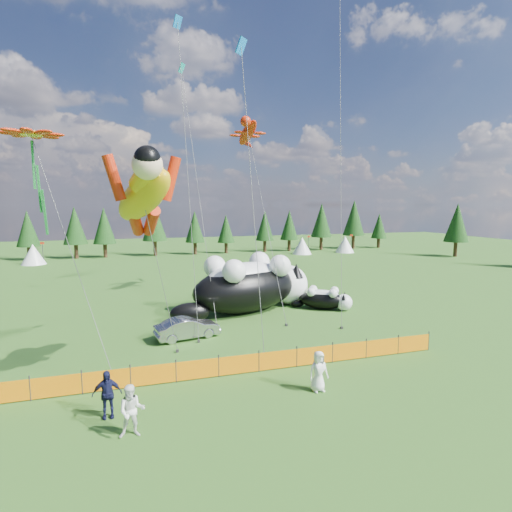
# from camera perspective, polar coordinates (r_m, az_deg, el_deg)

# --- Properties ---
(ground) EXTENTS (160.00, 160.00, 0.00)m
(ground) POSITION_cam_1_polar(r_m,az_deg,el_deg) (22.83, -4.38, -13.58)
(ground) COLOR #0D370A
(ground) RESTS_ON ground
(safety_fence) EXTENTS (22.06, 0.06, 1.10)m
(safety_fence) POSITION_cam_1_polar(r_m,az_deg,el_deg) (19.94, -2.44, -15.21)
(safety_fence) COLOR #262626
(safety_fence) RESTS_ON ground
(tree_line) EXTENTS (90.00, 4.00, 8.00)m
(tree_line) POSITION_cam_1_polar(r_m,az_deg,el_deg) (66.12, -12.99, 3.54)
(tree_line) COLOR black
(tree_line) RESTS_ON ground
(festival_tents) EXTENTS (50.00, 3.20, 2.80)m
(festival_tents) POSITION_cam_1_polar(r_m,az_deg,el_deg) (63.16, -2.59, 1.18)
(festival_tents) COLOR white
(festival_tents) RESTS_ON ground
(cat_large) EXTENTS (11.67, 7.02, 4.36)m
(cat_large) POSITION_cam_1_polar(r_m,az_deg,el_deg) (30.76, -0.56, -4.06)
(cat_large) COLOR black
(cat_large) RESTS_ON ground
(cat_small) EXTENTS (4.25, 3.43, 1.74)m
(cat_small) POSITION_cam_1_polar(r_m,az_deg,el_deg) (31.92, 9.81, -6.03)
(cat_small) COLOR black
(cat_small) RESTS_ON ground
(car) EXTENTS (4.14, 2.18, 1.30)m
(car) POSITION_cam_1_polar(r_m,az_deg,el_deg) (25.16, -9.76, -10.11)
(car) COLOR #A7A8AC
(car) RESTS_ON ground
(spectator_b) EXTENTS (0.96, 0.61, 1.90)m
(spectator_b) POSITION_cam_1_polar(r_m,az_deg,el_deg) (15.64, -17.34, -20.38)
(spectator_b) COLOR white
(spectator_b) RESTS_ON ground
(spectator_c) EXTENTS (1.11, 0.58, 1.87)m
(spectator_c) POSITION_cam_1_polar(r_m,az_deg,el_deg) (17.14, -20.52, -18.01)
(spectator_c) COLOR #121433
(spectator_c) RESTS_ON ground
(spectator_e) EXTENTS (0.89, 0.58, 1.80)m
(spectator_e) POSITION_cam_1_polar(r_m,az_deg,el_deg) (18.39, 8.92, -15.95)
(spectator_e) COLOR white
(spectator_e) RESTS_ON ground
(superhero_kite) EXTENTS (6.36, 6.55, 11.04)m
(superhero_kite) POSITION_cam_1_polar(r_m,az_deg,el_deg) (19.09, -15.80, 8.22)
(superhero_kite) COLOR #DBA60B
(superhero_kite) RESTS_ON ground
(gecko_kite) EXTENTS (3.09, 13.62, 17.74)m
(gecko_kite) POSITION_cam_1_polar(r_m,az_deg,el_deg) (36.85, -1.21, 17.14)
(gecko_kite) COLOR red
(gecko_kite) RESTS_ON ground
(flower_kite) EXTENTS (5.59, 6.20, 12.71)m
(flower_kite) POSITION_cam_1_polar(r_m,az_deg,el_deg) (23.18, -29.39, 14.57)
(flower_kite) COLOR red
(flower_kite) RESTS_ON ground
(diamond_kite_a) EXTENTS (1.03, 3.06, 19.64)m
(diamond_kite_a) POSITION_cam_1_polar(r_m,az_deg,el_deg) (27.26, -10.95, 27.72)
(diamond_kite_a) COLOR blue
(diamond_kite_a) RESTS_ON ground
(diamond_kite_b) EXTENTS (3.78, 7.82, 26.21)m
(diamond_kite_b) POSITION_cam_1_polar(r_m,az_deg,el_deg) (37.07, 11.90, 31.82)
(diamond_kite_b) COLOR #0C9A90
(diamond_kite_b) RESTS_ON ground
(diamond_kite_c) EXTENTS (1.07, 2.98, 17.04)m
(diamond_kite_c) POSITION_cam_1_polar(r_m,az_deg,el_deg) (22.82, -2.00, 26.34)
(diamond_kite_c) COLOR blue
(diamond_kite_c) RESTS_ON ground
(diamond_kite_d) EXTENTS (1.37, 9.27, 20.99)m
(diamond_kite_d) POSITION_cam_1_polar(r_m,az_deg,el_deg) (35.77, -10.36, 23.53)
(diamond_kite_d) COLOR #0C9A90
(diamond_kite_d) RESTS_ON ground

